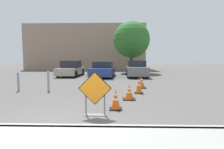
# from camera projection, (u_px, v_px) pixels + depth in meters

# --- Properties ---
(ground_plane) EXTENTS (96.00, 96.00, 0.00)m
(ground_plane) POSITION_uv_depth(u_px,v_px,m) (99.00, 79.00, 13.88)
(ground_plane) COLOR #565451
(curb_lip) EXTENTS (24.22, 0.20, 0.14)m
(curb_lip) POSITION_uv_depth(u_px,v_px,m) (53.00, 128.00, 3.92)
(curb_lip) COLOR #999993
(curb_lip) RESTS_ON ground_plane
(road_closed_sign) EXTENTS (0.95, 0.20, 1.27)m
(road_closed_sign) POSITION_uv_depth(u_px,v_px,m) (95.00, 93.00, 4.94)
(road_closed_sign) COLOR black
(road_closed_sign) RESTS_ON ground_plane
(traffic_cone_nearest) EXTENTS (0.39, 0.39, 0.67)m
(traffic_cone_nearest) POSITION_uv_depth(u_px,v_px,m) (116.00, 99.00, 5.60)
(traffic_cone_nearest) COLOR black
(traffic_cone_nearest) RESTS_ON ground_plane
(traffic_cone_second) EXTENTS (0.50, 0.50, 0.60)m
(traffic_cone_second) POSITION_uv_depth(u_px,v_px,m) (129.00, 92.00, 6.96)
(traffic_cone_second) COLOR black
(traffic_cone_second) RESTS_ON ground_plane
(traffic_cone_third) EXTENTS (0.39, 0.39, 0.81)m
(traffic_cone_third) POSITION_uv_depth(u_px,v_px,m) (139.00, 85.00, 8.21)
(traffic_cone_third) COLOR black
(traffic_cone_third) RESTS_ON ground_plane
(traffic_cone_fourth) EXTENTS (0.52, 0.52, 0.65)m
(traffic_cone_fourth) POSITION_uv_depth(u_px,v_px,m) (141.00, 82.00, 9.71)
(traffic_cone_fourth) COLOR black
(traffic_cone_fourth) RESTS_ON ground_plane
(parked_car_nearest) EXTENTS (1.95, 4.14, 1.45)m
(parked_car_nearest) POSITION_uv_depth(u_px,v_px,m) (71.00, 69.00, 16.44)
(parked_car_nearest) COLOR #A39984
(parked_car_nearest) RESTS_ON ground_plane
(parked_car_second) EXTENTS (2.13, 4.44, 1.36)m
(parked_car_second) POSITION_uv_depth(u_px,v_px,m) (103.00, 70.00, 15.77)
(parked_car_second) COLOR navy
(parked_car_second) RESTS_ON ground_plane
(parked_car_third) EXTENTS (1.91, 4.66, 1.47)m
(parked_car_third) POSITION_uv_depth(u_px,v_px,m) (136.00, 69.00, 16.15)
(parked_car_third) COLOR slate
(parked_car_third) RESTS_ON ground_plane
(bollard_nearest) EXTENTS (0.12, 0.12, 1.04)m
(bollard_nearest) POSITION_uv_depth(u_px,v_px,m) (48.00, 80.00, 8.76)
(bollard_nearest) COLOR gray
(bollard_nearest) RESTS_ON ground_plane
(bollard_second) EXTENTS (0.12, 0.12, 0.96)m
(bollard_second) POSITION_uv_depth(u_px,v_px,m) (18.00, 81.00, 8.81)
(bollard_second) COLOR gray
(bollard_second) RESTS_ON ground_plane
(building_facade_backdrop) EXTENTS (17.61, 5.00, 6.62)m
(building_facade_backdrop) POSITION_uv_depth(u_px,v_px,m) (87.00, 48.00, 27.22)
(building_facade_backdrop) COLOR gray
(building_facade_backdrop) RESTS_ON ground_plane
(street_tree_behind_lot) EXTENTS (4.16, 4.16, 5.88)m
(street_tree_behind_lot) POSITION_uv_depth(u_px,v_px,m) (132.00, 40.00, 19.98)
(street_tree_behind_lot) COLOR #513823
(street_tree_behind_lot) RESTS_ON ground_plane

